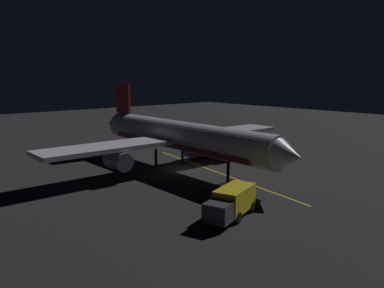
{
  "coord_description": "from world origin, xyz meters",
  "views": [
    {
      "loc": [
        30.25,
        36.64,
        11.6
      ],
      "look_at": [
        0.0,
        2.0,
        3.5
      ],
      "focal_mm": 36.35,
      "sensor_mm": 36.0,
      "label": 1
    }
  ],
  "objects_px": {
    "airliner": "(178,137)",
    "catering_truck": "(205,149)",
    "baggage_truck": "(232,203)",
    "traffic_cone_near_right": "(218,189)",
    "traffic_cone_near_left": "(226,196)",
    "ground_crew_worker": "(232,188)"
  },
  "relations": [
    {
      "from": "catering_truck",
      "to": "ground_crew_worker",
      "type": "relative_size",
      "value": 3.18
    },
    {
      "from": "airliner",
      "to": "traffic_cone_near_right",
      "type": "height_order",
      "value": "airliner"
    },
    {
      "from": "ground_crew_worker",
      "to": "catering_truck",
      "type": "bearing_deg",
      "value": -124.74
    },
    {
      "from": "traffic_cone_near_right",
      "to": "traffic_cone_near_left",
      "type": "bearing_deg",
      "value": 62.94
    },
    {
      "from": "ground_crew_worker",
      "to": "traffic_cone_near_left",
      "type": "height_order",
      "value": "ground_crew_worker"
    },
    {
      "from": "baggage_truck",
      "to": "traffic_cone_near_left",
      "type": "height_order",
      "value": "baggage_truck"
    },
    {
      "from": "baggage_truck",
      "to": "traffic_cone_near_left",
      "type": "bearing_deg",
      "value": -130.74
    },
    {
      "from": "airliner",
      "to": "traffic_cone_near_left",
      "type": "relative_size",
      "value": 65.28
    },
    {
      "from": "baggage_truck",
      "to": "ground_crew_worker",
      "type": "height_order",
      "value": "baggage_truck"
    },
    {
      "from": "traffic_cone_near_left",
      "to": "traffic_cone_near_right",
      "type": "relative_size",
      "value": 1.0
    },
    {
      "from": "traffic_cone_near_right",
      "to": "airliner",
      "type": "bearing_deg",
      "value": -107.52
    },
    {
      "from": "catering_truck",
      "to": "traffic_cone_near_right",
      "type": "height_order",
      "value": "catering_truck"
    },
    {
      "from": "baggage_truck",
      "to": "ground_crew_worker",
      "type": "relative_size",
      "value": 3.7
    },
    {
      "from": "airliner",
      "to": "traffic_cone_near_right",
      "type": "bearing_deg",
      "value": 72.48
    },
    {
      "from": "baggage_truck",
      "to": "traffic_cone_near_left",
      "type": "relative_size",
      "value": 11.71
    },
    {
      "from": "airliner",
      "to": "baggage_truck",
      "type": "relative_size",
      "value": 5.57
    },
    {
      "from": "airliner",
      "to": "catering_truck",
      "type": "xyz_separation_m",
      "value": [
        -7.06,
        -2.76,
        -2.89
      ]
    },
    {
      "from": "catering_truck",
      "to": "baggage_truck",
      "type": "bearing_deg",
      "value": 52.38
    },
    {
      "from": "baggage_truck",
      "to": "catering_truck",
      "type": "bearing_deg",
      "value": -127.62
    },
    {
      "from": "airliner",
      "to": "traffic_cone_near_right",
      "type": "xyz_separation_m",
      "value": [
        3.29,
        10.44,
        -3.81
      ]
    },
    {
      "from": "baggage_truck",
      "to": "traffic_cone_near_right",
      "type": "relative_size",
      "value": 11.71
    },
    {
      "from": "catering_truck",
      "to": "traffic_cone_near_right",
      "type": "relative_size",
      "value": 10.05
    }
  ]
}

